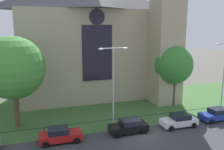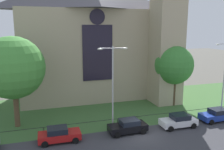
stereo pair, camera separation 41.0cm
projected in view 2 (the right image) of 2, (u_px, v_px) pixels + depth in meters
The scene contains 12 objects.
ground at pixel (113, 106), 35.36m from camera, with size 160.00×160.00×0.00m, color #56544C.
road_asphalt at pixel (148, 143), 24.11m from camera, with size 120.00×8.00×0.01m, color #38383D.
grass_verge at pixel (117, 111), 33.49m from camera, with size 120.00×20.00×0.01m, color #3D6633.
church_building at pixel (94, 34), 39.74m from camera, with size 23.20×16.20×26.00m.
iron_railing at pixel (117, 120), 27.64m from camera, with size 32.59×0.07×1.13m.
tree_right_near at pixel (174, 66), 35.07m from camera, with size 5.63×5.63×8.81m.
tree_left_near at pixel (13, 68), 26.99m from camera, with size 7.04×7.04×10.45m.
streetlamp_near at pixel (113, 79), 26.43m from camera, with size 3.37×0.26×9.36m.
parked_car_red at pixel (59, 135), 24.38m from camera, with size 4.23×2.08×1.51m.
parked_car_black at pixel (128, 126), 26.43m from camera, with size 4.26×2.14×1.51m.
parked_car_white at pixel (179, 121), 27.98m from camera, with size 4.23×2.07×1.51m.
parked_car_blue at pixel (217, 115), 29.86m from camera, with size 4.23×2.07×1.51m.
Camera 2 is at (-10.01, -22.29, 11.37)m, focal length 38.86 mm.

